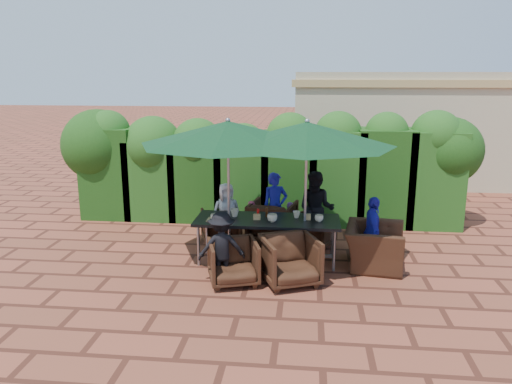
# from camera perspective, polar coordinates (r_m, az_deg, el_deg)

# --- Properties ---
(ground) EXTENTS (80.00, 80.00, 0.00)m
(ground) POSITION_cam_1_polar(r_m,az_deg,el_deg) (8.90, -0.11, -7.46)
(ground) COLOR brown
(ground) RESTS_ON ground
(dining_table) EXTENTS (2.46, 0.90, 0.75)m
(dining_table) POSITION_cam_1_polar(r_m,az_deg,el_deg) (8.53, 1.30, -3.58)
(dining_table) COLOR black
(dining_table) RESTS_ON ground
(umbrella_left) EXTENTS (2.96, 2.96, 2.46)m
(umbrella_left) POSITION_cam_1_polar(r_m,az_deg,el_deg) (8.28, -3.23, 6.77)
(umbrella_left) COLOR gray
(umbrella_left) RESTS_ON ground
(umbrella_right) EXTENTS (2.90, 2.90, 2.46)m
(umbrella_right) POSITION_cam_1_polar(r_m,az_deg,el_deg) (8.16, 5.84, 6.62)
(umbrella_right) COLOR gray
(umbrella_right) RESTS_ON ground
(chair_far_left) EXTENTS (0.86, 0.84, 0.71)m
(chair_far_left) POSITION_cam_1_polar(r_m,az_deg,el_deg) (9.55, -4.02, -3.75)
(chair_far_left) COLOR black
(chair_far_left) RESTS_ON ground
(chair_far_mid) EXTENTS (0.98, 0.94, 0.86)m
(chair_far_mid) POSITION_cam_1_polar(r_m,az_deg,el_deg) (9.61, 1.88, -3.15)
(chair_far_mid) COLOR black
(chair_far_mid) RESTS_ON ground
(chair_far_right) EXTENTS (0.87, 0.85, 0.69)m
(chair_far_right) POSITION_cam_1_polar(r_m,az_deg,el_deg) (9.41, 6.69, -4.15)
(chair_far_right) COLOR black
(chair_far_right) RESTS_ON ground
(chair_near_left) EXTENTS (0.90, 0.87, 0.75)m
(chair_near_left) POSITION_cam_1_polar(r_m,az_deg,el_deg) (7.74, -2.60, -7.77)
(chair_near_left) COLOR black
(chair_near_left) RESTS_ON ground
(chair_near_right) EXTENTS (1.03, 1.00, 0.82)m
(chair_near_right) POSITION_cam_1_polar(r_m,az_deg,el_deg) (7.72, 3.92, -7.54)
(chair_near_right) COLOR black
(chair_near_right) RESTS_ON ground
(chair_end_right) EXTENTS (0.84, 1.16, 0.93)m
(chair_end_right) POSITION_cam_1_polar(r_m,az_deg,el_deg) (8.59, 13.39, -5.31)
(chair_end_right) COLOR black
(chair_end_right) RESTS_ON ground
(adult_far_left) EXTENTS (0.66, 0.53, 1.16)m
(adult_far_left) POSITION_cam_1_polar(r_m,az_deg,el_deg) (9.51, -3.39, -2.42)
(adult_far_left) COLOR silver
(adult_far_left) RESTS_ON ground
(adult_far_mid) EXTENTS (0.60, 0.55, 1.35)m
(adult_far_mid) POSITION_cam_1_polar(r_m,az_deg,el_deg) (9.53, 2.20, -1.78)
(adult_far_mid) COLOR #1F1FA9
(adult_far_mid) RESTS_ON ground
(adult_far_right) EXTENTS (0.75, 0.54, 1.42)m
(adult_far_right) POSITION_cam_1_polar(r_m,az_deg,el_deg) (9.34, 6.91, -1.95)
(adult_far_right) COLOR black
(adult_far_right) RESTS_ON ground
(adult_near_left) EXTENTS (0.77, 0.48, 1.12)m
(adult_near_left) POSITION_cam_1_polar(r_m,az_deg,el_deg) (7.74, -3.95, -6.32)
(adult_near_left) COLOR black
(adult_near_left) RESTS_ON ground
(adult_end_right) EXTENTS (0.35, 0.69, 1.16)m
(adult_end_right) POSITION_cam_1_polar(r_m,az_deg,el_deg) (8.67, 13.15, -4.31)
(adult_end_right) COLOR #1F1FA9
(adult_end_right) RESTS_ON ground
(child_left) EXTENTS (0.32, 0.28, 0.78)m
(child_left) POSITION_cam_1_polar(r_m,az_deg,el_deg) (9.64, -0.47, -3.33)
(child_left) COLOR #D84C6C
(child_left) RESTS_ON ground
(child_right) EXTENTS (0.31, 0.27, 0.78)m
(child_right) POSITION_cam_1_polar(r_m,az_deg,el_deg) (9.59, 3.91, -3.46)
(child_right) COLOR #8A499F
(child_right) RESTS_ON ground
(pedestrian_a) EXTENTS (1.60, 1.22, 1.64)m
(pedestrian_a) POSITION_cam_1_polar(r_m,az_deg,el_deg) (12.57, 9.64, 2.46)
(pedestrian_a) COLOR green
(pedestrian_a) RESTS_ON ground
(pedestrian_b) EXTENTS (1.02, 0.89, 1.81)m
(pedestrian_b) POSITION_cam_1_polar(r_m,az_deg,el_deg) (13.02, 11.84, 3.13)
(pedestrian_b) COLOR #D84C6C
(pedestrian_b) RESTS_ON ground
(pedestrian_c) EXTENTS (1.14, 0.77, 1.63)m
(pedestrian_c) POSITION_cam_1_polar(r_m,az_deg,el_deg) (13.01, 17.52, 2.36)
(pedestrian_c) COLOR gray
(pedestrian_c) RESTS_ON ground
(cup_a) EXTENTS (0.14, 0.14, 0.11)m
(cup_a) POSITION_cam_1_polar(r_m,az_deg,el_deg) (8.44, -4.74, -2.89)
(cup_a) COLOR beige
(cup_a) RESTS_ON dining_table
(cup_b) EXTENTS (0.15, 0.15, 0.14)m
(cup_b) POSITION_cam_1_polar(r_m,az_deg,el_deg) (8.64, -2.46, -2.39)
(cup_b) COLOR beige
(cup_b) RESTS_ON dining_table
(cup_c) EXTENTS (0.17, 0.17, 0.14)m
(cup_c) POSITION_cam_1_polar(r_m,az_deg,el_deg) (8.34, 1.87, -2.97)
(cup_c) COLOR beige
(cup_c) RESTS_ON dining_table
(cup_d) EXTENTS (0.12, 0.12, 0.12)m
(cup_d) POSITION_cam_1_polar(r_m,az_deg,el_deg) (8.59, 4.67, -2.58)
(cup_d) COLOR beige
(cup_d) RESTS_ON dining_table
(cup_e) EXTENTS (0.15, 0.15, 0.11)m
(cup_e) POSITION_cam_1_polar(r_m,az_deg,el_deg) (8.42, 7.22, -2.99)
(cup_e) COLOR beige
(cup_e) RESTS_ON dining_table
(ketchup_bottle) EXTENTS (0.04, 0.04, 0.17)m
(ketchup_bottle) POSITION_cam_1_polar(r_m,az_deg,el_deg) (8.53, 0.24, -2.46)
(ketchup_bottle) COLOR #B20C0A
(ketchup_bottle) RESTS_ON dining_table
(sauce_bottle) EXTENTS (0.04, 0.04, 0.17)m
(sauce_bottle) POSITION_cam_1_polar(r_m,az_deg,el_deg) (8.61, 1.24, -2.31)
(sauce_bottle) COLOR #4C230C
(sauce_bottle) RESTS_ON dining_table
(serving_tray) EXTENTS (0.35, 0.25, 0.02)m
(serving_tray) POSITION_cam_1_polar(r_m,az_deg,el_deg) (8.46, -4.43, -3.17)
(serving_tray) COLOR #967548
(serving_tray) RESTS_ON dining_table
(number_block_left) EXTENTS (0.12, 0.06, 0.10)m
(number_block_left) POSITION_cam_1_polar(r_m,az_deg,el_deg) (8.46, 0.11, -2.86)
(number_block_left) COLOR tan
(number_block_left) RESTS_ON dining_table
(number_block_right) EXTENTS (0.12, 0.06, 0.10)m
(number_block_right) POSITION_cam_1_polar(r_m,az_deg,el_deg) (8.50, 5.88, -2.84)
(number_block_right) COLOR tan
(number_block_right) RESTS_ON dining_table
(hedge_wall) EXTENTS (9.10, 1.60, 2.45)m
(hedge_wall) POSITION_cam_1_polar(r_m,az_deg,el_deg) (10.80, 0.15, 3.61)
(hedge_wall) COLOR black
(hedge_wall) RESTS_ON ground
(building) EXTENTS (6.20, 3.08, 3.20)m
(building) POSITION_cam_1_polar(r_m,az_deg,el_deg) (15.55, 15.81, 7.17)
(building) COLOR #B7AE88
(building) RESTS_ON ground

